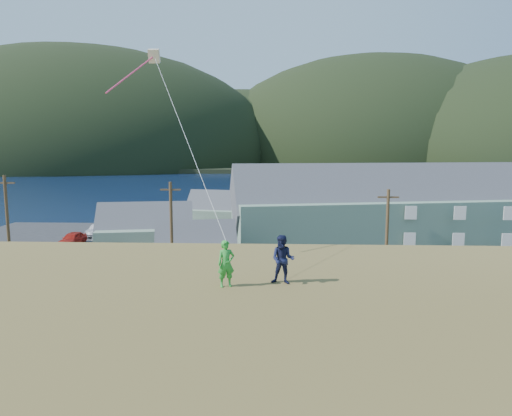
# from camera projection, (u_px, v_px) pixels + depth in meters

# --- Properties ---
(ground) EXTENTS (900.00, 900.00, 0.00)m
(ground) POSITION_uv_depth(u_px,v_px,m) (218.00, 302.00, 34.43)
(ground) COLOR #0A1638
(ground) RESTS_ON ground
(grass_strip) EXTENTS (110.00, 8.00, 0.10)m
(grass_strip) POSITION_uv_depth(u_px,v_px,m) (214.00, 311.00, 32.44)
(grass_strip) COLOR #4C3D19
(grass_strip) RESTS_ON ground
(waterfront_lot) EXTENTS (72.00, 36.00, 0.12)m
(waterfront_lot) POSITION_uv_depth(u_px,v_px,m) (237.00, 251.00, 51.26)
(waterfront_lot) COLOR #28282B
(waterfront_lot) RESTS_ON ground
(wharf) EXTENTS (26.00, 14.00, 0.90)m
(wharf) POSITION_uv_depth(u_px,v_px,m) (212.00, 217.00, 74.24)
(wharf) COLOR gray
(wharf) RESTS_ON ground
(far_shore) EXTENTS (900.00, 320.00, 2.00)m
(far_shore) POSITION_uv_depth(u_px,v_px,m) (270.00, 161.00, 361.15)
(far_shore) COLOR black
(far_shore) RESTS_ON ground
(far_hills) EXTENTS (760.00, 265.00, 143.00)m
(far_hills) POSITION_uv_depth(u_px,v_px,m) (321.00, 162.00, 309.39)
(far_hills) COLOR black
(far_hills) RESTS_ON ground
(lodge) EXTENTS (34.91, 15.63, 11.87)m
(lodge) POSITION_uv_depth(u_px,v_px,m) (381.00, 210.00, 52.00)
(lodge) COLOR slate
(lodge) RESTS_ON waterfront_lot
(shed_palegreen_near) EXTENTS (10.73, 7.78, 7.14)m
(shed_palegreen_near) POSITION_uv_depth(u_px,v_px,m) (145.00, 234.00, 47.59)
(shed_palegreen_near) COLOR slate
(shed_palegreen_near) RESTS_ON waterfront_lot
(shed_white) EXTENTS (8.21, 6.23, 5.90)m
(shed_white) POSITION_uv_depth(u_px,v_px,m) (196.00, 249.00, 42.04)
(shed_white) COLOR silver
(shed_white) RESTS_ON waterfront_lot
(shed_palegreen_far) EXTENTS (11.31, 7.80, 6.97)m
(shed_palegreen_far) POSITION_uv_depth(u_px,v_px,m) (224.00, 213.00, 62.72)
(shed_palegreen_far) COLOR slate
(shed_palegreen_far) RESTS_ON waterfront_lot
(utility_poles) EXTENTS (29.82, 0.24, 9.35)m
(utility_poles) POSITION_uv_depth(u_px,v_px,m) (180.00, 239.00, 35.45)
(utility_poles) COLOR #47331E
(utility_poles) RESTS_ON waterfront_lot
(parked_cars) EXTENTS (25.30, 13.23, 1.57)m
(parked_cars) POSITION_uv_depth(u_px,v_px,m) (170.00, 237.00, 55.43)
(parked_cars) COLOR red
(parked_cars) RESTS_ON waterfront_lot
(kite_flyer_green) EXTENTS (0.63, 0.52, 1.49)m
(kite_flyer_green) POSITION_uv_depth(u_px,v_px,m) (226.00, 264.00, 14.41)
(kite_flyer_green) COLOR green
(kite_flyer_green) RESTS_ON hillside
(kite_flyer_navy) EXTENTS (0.87, 0.74, 1.60)m
(kite_flyer_navy) POSITION_uv_depth(u_px,v_px,m) (283.00, 260.00, 14.72)
(kite_flyer_navy) COLOR #151A3C
(kite_flyer_navy) RESTS_ON hillside
(kite_rig) EXTENTS (2.42, 3.01, 9.42)m
(kite_rig) POSITION_uv_depth(u_px,v_px,m) (152.00, 61.00, 18.85)
(kite_rig) COLOR beige
(kite_rig) RESTS_ON ground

